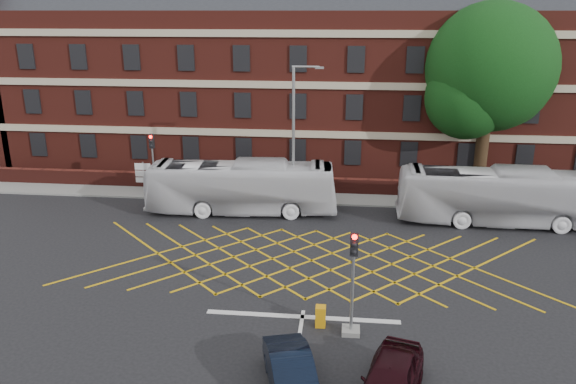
# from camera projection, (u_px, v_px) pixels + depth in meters

# --- Properties ---
(ground) EXTENTS (120.00, 120.00, 0.00)m
(ground) POSITION_uv_depth(u_px,v_px,m) (309.00, 278.00, 26.40)
(ground) COLOR black
(ground) RESTS_ON ground
(victorian_building) EXTENTS (51.00, 12.17, 20.40)m
(victorian_building) POSITION_uv_depth(u_px,v_px,m) (333.00, 65.00, 44.74)
(victorian_building) COLOR #5D1F18
(victorian_building) RESTS_ON ground
(boundary_wall) EXTENTS (56.00, 0.50, 1.10)m
(boundary_wall) POSITION_uv_depth(u_px,v_px,m) (323.00, 186.00, 38.52)
(boundary_wall) COLOR #4B1914
(boundary_wall) RESTS_ON ground
(far_pavement) EXTENTS (60.00, 3.00, 0.12)m
(far_pavement) POSITION_uv_depth(u_px,v_px,m) (322.00, 197.00, 37.72)
(far_pavement) COLOR slate
(far_pavement) RESTS_ON ground
(box_junction_hatching) EXTENTS (8.22, 8.22, 0.02)m
(box_junction_hatching) POSITION_uv_depth(u_px,v_px,m) (312.00, 260.00, 28.29)
(box_junction_hatching) COLOR #CC990C
(box_junction_hatching) RESTS_ON ground
(stop_line) EXTENTS (8.00, 0.30, 0.02)m
(stop_line) POSITION_uv_depth(u_px,v_px,m) (302.00, 317.00, 23.09)
(stop_line) COLOR silver
(stop_line) RESTS_ON ground
(bus_left) EXTENTS (11.84, 3.49, 3.26)m
(bus_left) POSITION_uv_depth(u_px,v_px,m) (242.00, 187.00, 34.60)
(bus_left) COLOR silver
(bus_left) RESTS_ON ground
(bus_right) EXTENTS (12.00, 3.09, 3.32)m
(bus_right) POSITION_uv_depth(u_px,v_px,m) (501.00, 196.00, 32.77)
(bus_right) COLOR silver
(bus_right) RESTS_ON ground
(car_navy) EXTENTS (2.51, 4.28, 1.33)m
(car_navy) POSITION_uv_depth(u_px,v_px,m) (292.00, 375.00, 18.37)
(car_navy) COLOR black
(car_navy) RESTS_ON ground
(car_maroon) EXTENTS (2.80, 4.56, 1.45)m
(car_maroon) POSITION_uv_depth(u_px,v_px,m) (390.00, 380.00, 18.00)
(car_maroon) COLOR black
(car_maroon) RESTS_ON ground
(deciduous_tree) EXTENTS (8.68, 8.68, 12.71)m
(deciduous_tree) POSITION_uv_depth(u_px,v_px,m) (489.00, 76.00, 37.84)
(deciduous_tree) COLOR black
(deciduous_tree) RESTS_ON ground
(traffic_light_near) EXTENTS (0.70, 0.70, 4.27)m
(traffic_light_near) POSITION_uv_depth(u_px,v_px,m) (352.00, 293.00, 21.39)
(traffic_light_near) COLOR slate
(traffic_light_near) RESTS_ON ground
(traffic_light_far) EXTENTS (0.70, 0.70, 4.27)m
(traffic_light_far) POSITION_uv_depth(u_px,v_px,m) (154.00, 171.00, 37.58)
(traffic_light_far) COLOR slate
(traffic_light_far) RESTS_ON ground
(street_lamp) EXTENTS (2.25, 1.00, 8.97)m
(street_lamp) POSITION_uv_depth(u_px,v_px,m) (294.00, 164.00, 34.27)
(street_lamp) COLOR slate
(street_lamp) RESTS_ON ground
(direction_signs) EXTENTS (1.10, 0.16, 2.20)m
(direction_signs) POSITION_uv_depth(u_px,v_px,m) (143.00, 174.00, 38.28)
(direction_signs) COLOR gray
(direction_signs) RESTS_ON ground
(utility_cabinet) EXTENTS (0.40, 0.41, 0.86)m
(utility_cabinet) POSITION_uv_depth(u_px,v_px,m) (321.00, 316.00, 22.32)
(utility_cabinet) COLOR orange
(utility_cabinet) RESTS_ON ground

